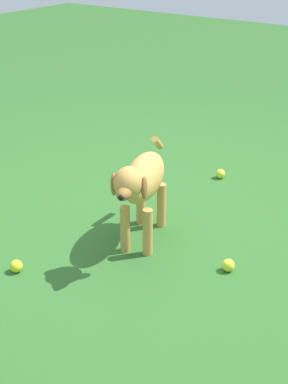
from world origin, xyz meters
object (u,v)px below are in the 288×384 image
at_px(tennis_ball_0, 220,174).
at_px(tennis_ball_2, 228,265).
at_px(tennis_ball_3, 16,266).
at_px(dog, 142,182).

height_order(tennis_ball_0, tennis_ball_2, same).
relative_size(tennis_ball_0, tennis_ball_3, 1.00).
bearing_deg(tennis_ball_3, tennis_ball_2, 125.95).
distance_m(dog, tennis_ball_2, 0.63).
bearing_deg(tennis_ball_3, dog, 150.34).
relative_size(dog, tennis_ball_3, 11.89).
bearing_deg(tennis_ball_0, tennis_ball_2, 30.55).
bearing_deg(tennis_ball_2, dog, -87.47).
height_order(dog, tennis_ball_0, dog).
distance_m(tennis_ball_2, tennis_ball_3, 1.09).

